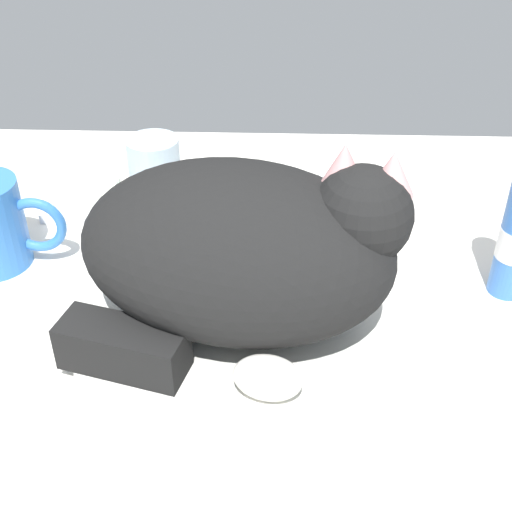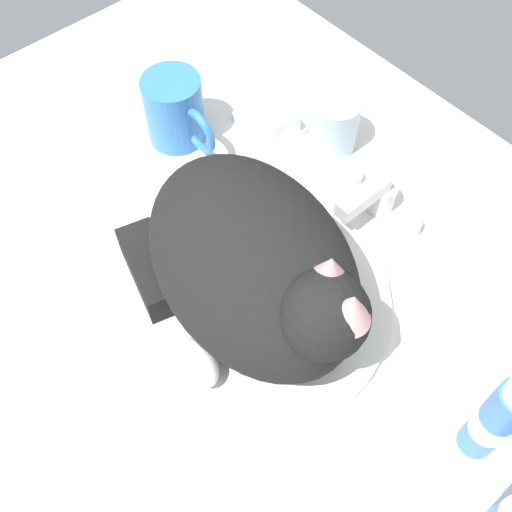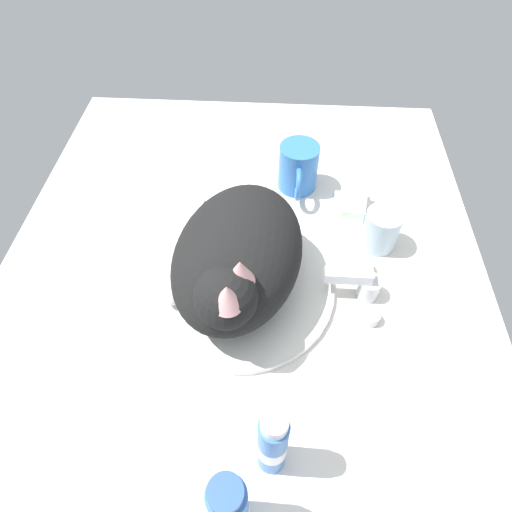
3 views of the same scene
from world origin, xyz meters
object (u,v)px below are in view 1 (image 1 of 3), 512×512
at_px(cat, 245,249).
at_px(rinse_cup, 155,168).
at_px(faucet, 247,196).
at_px(soap_bar, 83,192).

distance_m(cat, rinse_cup, 0.27).
relative_size(faucet, cat, 0.41).
xyz_separation_m(faucet, rinse_cup, (-0.11, 0.04, 0.01)).
bearing_deg(soap_bar, faucet, -0.50).
relative_size(cat, soap_bar, 4.02).
height_order(faucet, soap_bar, faucet).
relative_size(cat, rinse_cup, 4.13).
bearing_deg(cat, soap_bar, 134.36).
distance_m(faucet, rinse_cup, 0.12).
distance_m(faucet, cat, 0.21).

